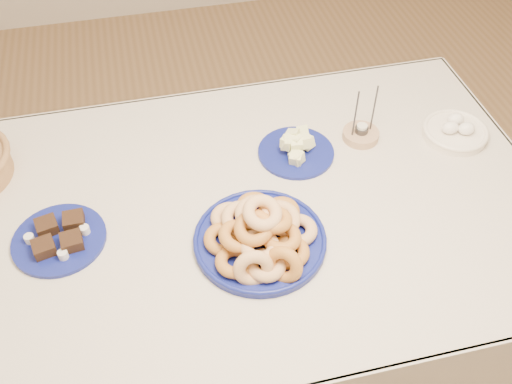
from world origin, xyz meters
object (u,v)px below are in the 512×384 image
(dining_table, at_px, (252,228))
(donut_platter, at_px, (261,235))
(candle_holder, at_px, (361,134))
(brownie_plate, at_px, (59,238))
(egg_bowl, at_px, (455,131))
(melon_plate, at_px, (296,149))

(dining_table, bearing_deg, donut_platter, -94.30)
(donut_platter, bearing_deg, candle_holder, 40.20)
(brownie_plate, bearing_deg, egg_bowl, 6.99)
(dining_table, distance_m, candle_holder, 0.46)
(donut_platter, distance_m, brownie_plate, 0.53)
(donut_platter, bearing_deg, dining_table, 85.70)
(dining_table, bearing_deg, melon_plate, 43.59)
(candle_holder, bearing_deg, dining_table, -153.76)
(donut_platter, bearing_deg, egg_bowl, 22.16)
(melon_plate, xyz_separation_m, candle_holder, (0.22, 0.03, -0.00))
(melon_plate, xyz_separation_m, egg_bowl, (0.51, -0.03, -0.00))
(donut_platter, distance_m, melon_plate, 0.37)
(brownie_plate, bearing_deg, melon_plate, 14.53)
(dining_table, relative_size, brownie_plate, 5.87)
(melon_plate, distance_m, brownie_plate, 0.73)
(candle_holder, height_order, egg_bowl, candle_holder)
(dining_table, bearing_deg, brownie_plate, -178.55)
(melon_plate, height_order, brownie_plate, melon_plate)
(dining_table, height_order, egg_bowl, egg_bowl)
(candle_holder, xyz_separation_m, egg_bowl, (0.29, -0.06, 0.00))
(dining_table, distance_m, melon_plate, 0.28)
(dining_table, xyz_separation_m, brownie_plate, (-0.53, -0.01, 0.12))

